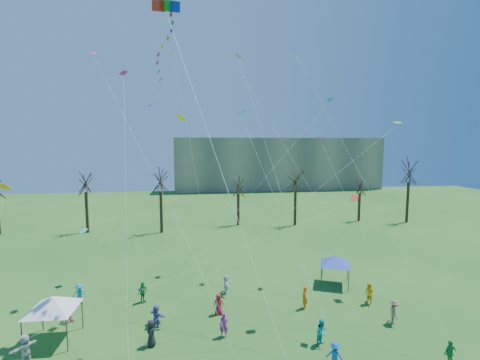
{
  "coord_description": "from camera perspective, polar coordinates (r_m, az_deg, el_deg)",
  "views": [
    {
      "loc": [
        -2.59,
        -15.71,
        13.26
      ],
      "look_at": [
        0.24,
        5.0,
        11.0
      ],
      "focal_mm": 25.0,
      "sensor_mm": 36.0,
      "label": 1
    }
  ],
  "objects": [
    {
      "name": "festival_crowd",
      "position": [
        25.74,
        -4.53,
        -22.66
      ],
      "size": [
        26.63,
        14.02,
        1.85
      ],
      "color": "#AD1537",
      "rests_on": "ground"
    },
    {
      "name": "distant_building",
      "position": [
        100.92,
        6.33,
        2.85
      ],
      "size": [
        60.0,
        14.0,
        15.0
      ],
      "primitive_type": "cube",
      "color": "gray",
      "rests_on": "ground"
    },
    {
      "name": "small_kites_aloft",
      "position": [
        28.31,
        -2.61,
        7.84
      ],
      "size": [
        29.94,
        19.46,
        33.77
      ],
      "color": "#FE990D",
      "rests_on": "ground"
    },
    {
      "name": "bare_tree_row",
      "position": [
        52.63,
        -0.45,
        -0.9
      ],
      "size": [
        69.9,
        8.1,
        10.92
      ],
      "color": "black",
      "rests_on": "ground"
    },
    {
      "name": "canopy_tent_blue",
      "position": [
        33.57,
        15.96,
        -13.02
      ],
      "size": [
        3.4,
        3.4,
        2.79
      ],
      "color": "#3F3F44",
      "rests_on": "ground"
    },
    {
      "name": "big_box_kite",
      "position": [
        25.63,
        -12.58,
        19.14
      ],
      "size": [
        4.24,
        8.18,
        26.19
      ],
      "color": "red",
      "rests_on": "ground"
    },
    {
      "name": "canopy_tent_white",
      "position": [
        26.94,
        -29.33,
        -17.82
      ],
      "size": [
        4.18,
        4.18,
        3.14
      ],
      "color": "#3F3F44",
      "rests_on": "ground"
    }
  ]
}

